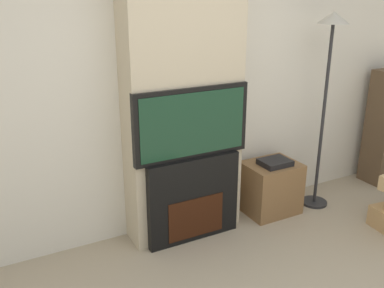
% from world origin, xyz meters
% --- Properties ---
extents(wall_back, '(6.00, 0.06, 2.70)m').
position_xyz_m(wall_back, '(0.00, 2.03, 1.35)').
color(wall_back, silver).
rests_on(wall_back, ground_plane).
extents(chimney_breast, '(0.96, 0.29, 2.70)m').
position_xyz_m(chimney_breast, '(0.00, 1.85, 1.35)').
color(chimney_breast, beige).
rests_on(chimney_breast, ground_plane).
extents(fireplace, '(0.80, 0.15, 0.72)m').
position_xyz_m(fireplace, '(0.00, 1.71, 0.36)').
color(fireplace, black).
rests_on(fireplace, ground_plane).
extents(television, '(0.97, 0.07, 0.56)m').
position_xyz_m(television, '(0.00, 1.70, 1.00)').
color(television, black).
rests_on(television, fireplace).
extents(floor_lamp, '(0.27, 0.27, 1.80)m').
position_xyz_m(floor_lamp, '(1.34, 1.68, 1.36)').
color(floor_lamp, '#262628').
rests_on(floor_lamp, ground_plane).
extents(media_stand, '(0.49, 0.39, 0.53)m').
position_xyz_m(media_stand, '(0.86, 1.76, 0.25)').
color(media_stand, brown).
rests_on(media_stand, ground_plane).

